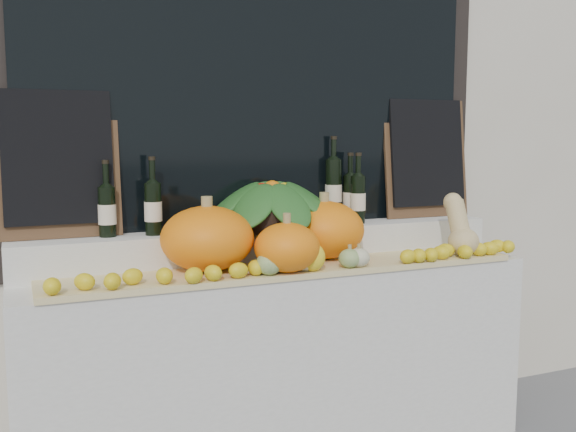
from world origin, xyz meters
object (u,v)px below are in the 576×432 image
at_px(pumpkin_right, 324,230).
at_px(butternut_squash, 460,229).
at_px(produce_bowl, 272,205).
at_px(wine_bottle_tall, 333,190).
at_px(pumpkin_left, 207,238).

height_order(pumpkin_right, butternut_squash, butternut_squash).
relative_size(produce_bowl, wine_bottle_tall, 1.64).
bearing_deg(butternut_squash, wine_bottle_tall, 142.78).
height_order(pumpkin_right, wine_bottle_tall, wine_bottle_tall).
distance_m(butternut_squash, wine_bottle_tall, 0.64).
relative_size(butternut_squash, wine_bottle_tall, 0.68).
height_order(butternut_squash, wine_bottle_tall, wine_bottle_tall).
height_order(pumpkin_left, pumpkin_right, pumpkin_left).
bearing_deg(pumpkin_right, pumpkin_left, -174.32).
bearing_deg(produce_bowl, pumpkin_left, -151.86).
bearing_deg(produce_bowl, butternut_squash, -20.35).
distance_m(pumpkin_right, wine_bottle_tall, 0.30).
distance_m(pumpkin_left, pumpkin_right, 0.57).
bearing_deg(produce_bowl, pumpkin_right, -35.60).
bearing_deg(pumpkin_right, wine_bottle_tall, 53.26).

